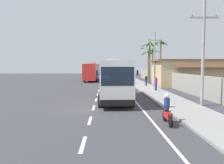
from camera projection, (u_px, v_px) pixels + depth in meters
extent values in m
plane|color=#3A3A3F|center=(94.00, 108.00, 17.02)|extent=(160.00, 160.00, 0.00)
cube|color=gray|center=(154.00, 92.00, 27.17)|extent=(3.20, 90.00, 0.14)
cube|color=white|center=(83.00, 144.00, 9.19)|extent=(0.16, 2.00, 0.01)
cube|color=white|center=(90.00, 120.00, 13.23)|extent=(0.16, 2.00, 0.01)
cube|color=white|center=(94.00, 108.00, 17.27)|extent=(0.16, 2.00, 0.01)
cube|color=white|center=(96.00, 100.00, 21.30)|extent=(0.16, 2.00, 0.01)
cube|color=white|center=(98.00, 94.00, 25.34)|extent=(0.16, 2.00, 0.01)
cube|color=white|center=(99.00, 90.00, 29.38)|extent=(0.16, 2.00, 0.01)
cube|color=white|center=(100.00, 87.00, 33.41)|extent=(0.16, 2.00, 0.01)
cube|color=white|center=(100.00, 85.00, 37.45)|extent=(0.16, 2.00, 0.01)
cube|color=white|center=(101.00, 83.00, 41.49)|extent=(0.16, 2.00, 0.01)
cube|color=white|center=(101.00, 82.00, 45.53)|extent=(0.16, 2.00, 0.01)
cube|color=white|center=(102.00, 80.00, 49.56)|extent=(0.16, 2.00, 0.01)
cube|color=white|center=(102.00, 79.00, 53.60)|extent=(0.16, 2.00, 0.01)
cube|color=white|center=(102.00, 78.00, 57.64)|extent=(0.16, 2.00, 0.01)
cube|color=white|center=(102.00, 78.00, 61.67)|extent=(0.16, 2.00, 0.01)
cube|color=white|center=(103.00, 77.00, 65.71)|extent=(0.16, 2.00, 0.01)
cube|color=white|center=(125.00, 88.00, 32.08)|extent=(0.14, 70.00, 0.01)
cube|color=#9E998E|center=(175.00, 81.00, 31.19)|extent=(0.24, 60.00, 2.24)
cube|color=silver|center=(114.00, 79.00, 21.07)|extent=(2.68, 10.63, 3.21)
cube|color=#192333|center=(114.00, 73.00, 21.23)|extent=(2.70, 9.79, 1.03)
cube|color=#192333|center=(118.00, 76.00, 15.80)|extent=(2.33, 0.13, 1.35)
cube|color=red|center=(114.00, 87.00, 21.13)|extent=(2.72, 10.42, 0.58)
cube|color=black|center=(118.00, 103.00, 15.84)|extent=(2.49, 0.19, 0.44)
cube|color=#B7B7B7|center=(113.00, 61.00, 22.27)|extent=(1.43, 2.35, 0.28)
cube|color=black|center=(138.00, 73.00, 16.05)|extent=(0.12, 0.08, 0.36)
cube|color=black|center=(97.00, 73.00, 15.93)|extent=(0.12, 0.08, 0.36)
cylinder|color=black|center=(132.00, 100.00, 17.53)|extent=(0.33, 1.04, 1.04)
cylinder|color=black|center=(100.00, 101.00, 17.43)|extent=(0.33, 1.04, 1.04)
cylinder|color=black|center=(124.00, 91.00, 24.40)|extent=(0.33, 1.04, 1.04)
cylinder|color=black|center=(101.00, 91.00, 24.30)|extent=(0.33, 1.04, 1.04)
cube|color=red|center=(93.00, 72.00, 47.82)|extent=(3.33, 11.42, 3.23)
cube|color=#192333|center=(92.00, 69.00, 47.58)|extent=(3.29, 10.52, 1.03)
cube|color=#192333|center=(96.00, 69.00, 53.36)|extent=(2.28, 0.27, 1.36)
cube|color=blue|center=(93.00, 75.00, 47.87)|extent=(3.35, 11.19, 0.58)
cube|color=black|center=(96.00, 77.00, 53.58)|extent=(2.44, 0.34, 0.44)
cube|color=#B7B7B7|center=(92.00, 63.00, 46.29)|extent=(1.55, 2.57, 0.28)
cube|color=black|center=(90.00, 68.00, 53.20)|extent=(0.13, 0.09, 0.36)
cube|color=black|center=(102.00, 68.00, 53.06)|extent=(0.13, 0.09, 0.36)
cylinder|color=black|center=(90.00, 78.00, 51.91)|extent=(0.40, 1.06, 1.04)
cylinder|color=black|center=(100.00, 78.00, 51.79)|extent=(0.40, 1.06, 1.04)
cylinder|color=black|center=(84.00, 79.00, 44.62)|extent=(0.40, 1.06, 1.04)
cylinder|color=black|center=(96.00, 80.00, 44.50)|extent=(0.40, 1.06, 1.04)
cylinder|color=black|center=(129.00, 88.00, 29.09)|extent=(0.11, 0.60, 0.60)
cylinder|color=black|center=(129.00, 87.00, 30.45)|extent=(0.13, 0.60, 0.60)
cube|color=red|center=(129.00, 86.00, 29.71)|extent=(0.27, 1.11, 0.36)
cube|color=black|center=(129.00, 85.00, 29.99)|extent=(0.25, 0.61, 0.12)
cylinder|color=gray|center=(129.00, 86.00, 29.19)|extent=(0.07, 0.32, 0.67)
cylinder|color=black|center=(129.00, 83.00, 29.26)|extent=(0.56, 0.05, 0.04)
sphere|color=#EAEACC|center=(129.00, 84.00, 29.15)|extent=(0.14, 0.14, 0.14)
cylinder|color=black|center=(129.00, 82.00, 29.92)|extent=(0.32, 0.32, 0.59)
sphere|color=white|center=(129.00, 79.00, 29.89)|extent=(0.26, 0.26, 0.26)
cylinder|color=black|center=(171.00, 122.00, 11.74)|extent=(0.12, 0.60, 0.60)
cylinder|color=black|center=(165.00, 116.00, 13.09)|extent=(0.14, 0.60, 0.60)
cube|color=red|center=(168.00, 115.00, 12.35)|extent=(0.28, 1.11, 0.36)
cube|color=black|center=(167.00, 110.00, 12.63)|extent=(0.26, 0.61, 0.12)
cylinder|color=gray|center=(170.00, 115.00, 11.84)|extent=(0.07, 0.32, 0.67)
cylinder|color=black|center=(170.00, 107.00, 11.90)|extent=(0.56, 0.06, 0.04)
sphere|color=#EAEACC|center=(170.00, 110.00, 11.79)|extent=(0.14, 0.14, 0.14)
cylinder|color=navy|center=(167.00, 104.00, 12.56)|extent=(0.32, 0.32, 0.69)
sphere|color=white|center=(167.00, 96.00, 12.53)|extent=(0.26, 0.26, 0.26)
cylinder|color=navy|center=(146.00, 83.00, 34.88)|extent=(0.28, 0.28, 0.80)
cylinder|color=black|center=(146.00, 79.00, 34.83)|extent=(0.36, 0.36, 0.63)
sphere|color=tan|center=(146.00, 76.00, 34.80)|extent=(0.20, 0.20, 0.20)
cylinder|color=navy|center=(156.00, 87.00, 28.18)|extent=(0.28, 0.28, 0.83)
cylinder|color=#75388E|center=(156.00, 81.00, 28.13)|extent=(0.36, 0.36, 0.65)
sphere|color=brown|center=(156.00, 78.00, 28.10)|extent=(0.23, 0.23, 0.23)
cylinder|color=#9E9E99|center=(203.00, 54.00, 17.80)|extent=(0.24, 0.24, 8.38)
cube|color=#9E9E99|center=(204.00, 17.00, 17.60)|extent=(2.36, 0.12, 0.12)
cylinder|color=#4C4742|center=(192.00, 16.00, 17.56)|extent=(0.08, 0.08, 0.16)
cylinder|color=#4C4742|center=(216.00, 16.00, 17.62)|extent=(0.08, 0.08, 0.16)
cylinder|color=#9E9E99|center=(154.00, 59.00, 36.05)|extent=(0.24, 0.24, 8.65)
cube|color=#9E9E99|center=(155.00, 40.00, 35.83)|extent=(2.15, 0.12, 0.12)
cylinder|color=#4C4742|center=(149.00, 39.00, 35.80)|extent=(0.08, 0.08, 0.16)
cylinder|color=#4C4742|center=(160.00, 39.00, 35.85)|extent=(0.08, 0.08, 0.16)
cylinder|color=#9E9E99|center=(148.00, 48.00, 35.90)|extent=(2.00, 0.09, 0.09)
cube|color=#4C4C51|center=(142.00, 48.00, 35.87)|extent=(0.44, 0.24, 0.14)
cylinder|color=brown|center=(152.00, 66.00, 44.17)|extent=(0.27, 0.27, 6.36)
ellipsoid|color=#337F33|center=(157.00, 51.00, 43.86)|extent=(1.69, 0.60, 0.66)
ellipsoid|color=#337F33|center=(154.00, 51.00, 44.69)|extent=(1.03, 1.63, 0.72)
ellipsoid|color=#337F33|center=(149.00, 51.00, 44.36)|extent=(1.55, 1.17, 0.82)
ellipsoid|color=#337F33|center=(150.00, 50.00, 43.48)|extent=(1.59, 1.24, 0.57)
ellipsoid|color=#337F33|center=(154.00, 51.00, 43.20)|extent=(0.76, 1.67, 0.74)
sphere|color=brown|center=(153.00, 50.00, 43.94)|extent=(0.56, 0.56, 0.56)
cylinder|color=brown|center=(160.00, 63.00, 39.20)|extent=(0.30, 0.30, 7.44)
ellipsoid|color=#28702D|center=(164.00, 43.00, 39.09)|extent=(1.49, 0.60, 0.91)
ellipsoid|color=#28702D|center=(162.00, 43.00, 39.57)|extent=(1.20, 1.46, 0.69)
ellipsoid|color=#28702D|center=(157.00, 43.00, 39.51)|extent=(1.26, 1.41, 0.72)
ellipsoid|color=#28702D|center=(156.00, 43.00, 39.04)|extent=(1.56, 0.58, 0.75)
ellipsoid|color=#28702D|center=(159.00, 42.00, 38.30)|extent=(1.12, 1.50, 0.68)
ellipsoid|color=#28702D|center=(164.00, 42.00, 38.35)|extent=(1.22, 1.47, 0.62)
sphere|color=brown|center=(161.00, 41.00, 38.93)|extent=(0.56, 0.56, 0.56)
cylinder|color=brown|center=(148.00, 66.00, 47.47)|extent=(0.29, 0.29, 6.49)
ellipsoid|color=#3D893D|center=(153.00, 51.00, 47.40)|extent=(2.14, 0.60, 0.69)
ellipsoid|color=#3D893D|center=(151.00, 53.00, 48.01)|extent=(1.52, 1.73, 1.15)
ellipsoid|color=#3D893D|center=(145.00, 53.00, 47.97)|extent=(1.53, 1.70, 1.17)
ellipsoid|color=#3D893D|center=(144.00, 53.00, 47.36)|extent=(1.94, 0.59, 1.21)
ellipsoid|color=#3D893D|center=(146.00, 52.00, 46.55)|extent=(1.53, 1.70, 1.17)
ellipsoid|color=#3D893D|center=(152.00, 52.00, 46.48)|extent=(1.35, 1.86, 1.10)
sphere|color=brown|center=(148.00, 50.00, 47.24)|extent=(0.56, 0.56, 0.56)
cylinder|color=brown|center=(150.00, 63.00, 41.56)|extent=(0.30, 0.30, 7.42)
ellipsoid|color=#28702D|center=(154.00, 44.00, 41.36)|extent=(1.77, 0.42, 0.66)
ellipsoid|color=#28702D|center=(152.00, 45.00, 41.89)|extent=(1.44, 1.41, 0.95)
ellipsoid|color=#28702D|center=(148.00, 45.00, 42.13)|extent=(0.69, 1.76, 0.76)
ellipsoid|color=#28702D|center=(145.00, 45.00, 41.68)|extent=(1.67, 1.12, 0.83)
ellipsoid|color=#28702D|center=(146.00, 45.00, 41.05)|extent=(1.67, 0.86, 0.97)
ellipsoid|color=#28702D|center=(150.00, 44.00, 40.53)|extent=(0.52, 1.67, 0.96)
ellipsoid|color=#28702D|center=(153.00, 44.00, 40.67)|extent=(1.37, 1.57, 0.75)
sphere|color=brown|center=(150.00, 43.00, 41.29)|extent=(0.56, 0.56, 0.56)
cube|color=tan|center=(201.00, 74.00, 35.91)|extent=(14.52, 6.78, 3.98)
cube|color=brown|center=(201.00, 60.00, 35.76)|extent=(15.39, 7.19, 0.24)
cube|color=brown|center=(212.00, 68.00, 32.10)|extent=(10.17, 0.80, 0.10)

